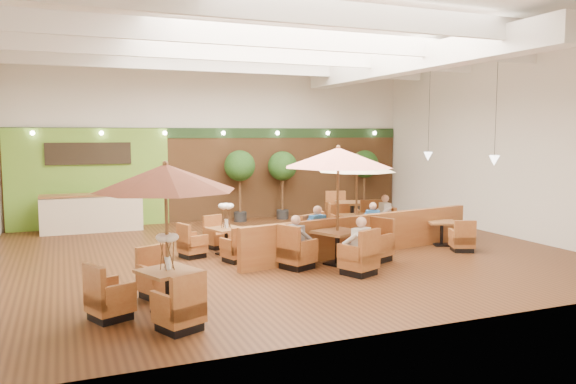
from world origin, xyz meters
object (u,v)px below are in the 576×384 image
table_2 (357,181)px  table_4 (442,234)px  table_1 (338,184)px  table_5 (352,215)px  topiary_1 (282,169)px  booth_divider (365,234)px  service_counter (92,213)px  diner_1 (319,226)px  topiary_2 (365,167)px  diner_0 (359,240)px  table_0 (163,205)px  diner_3 (372,219)px  topiary_0 (240,169)px  diner_2 (297,236)px  diner_4 (383,212)px  table_3 (218,238)px

table_2 → table_4: 2.75m
table_1 → table_5: bearing=34.3°
topiary_1 → booth_divider: bearing=-91.9°
table_1 → service_counter: bearing=103.2°
service_counter → table_1: bearing=-53.4°
table_4 → diner_1: size_ratio=3.04×
topiary_2 → diner_0: 9.34m
table_0 → diner_3: bearing=7.2°
topiary_0 → diner_2: topiary_0 is taller
topiary_0 → topiary_2: bearing=0.0°
table_1 → diner_0: (0.00, -1.02, -1.11)m
topiary_2 → diner_4: topiary_2 is taller
diner_0 → diner_4: (2.82, 3.60, -0.01)m
table_4 → topiary_0: size_ratio=0.98×
table_5 → diner_4: (0.03, -1.84, 0.35)m
table_2 → diner_2: table_2 is taller
service_counter → diner_1: size_ratio=3.78×
table_0 → diner_2: (3.32, 2.07, -1.11)m
service_counter → table_3: (2.73, -4.78, -0.14)m
diner_3 → diner_4: size_ratio=0.91×
booth_divider → table_5: (1.62, 3.64, -0.09)m
table_0 → diner_4: bearing=9.3°
table_5 → diner_0: diner_0 is taller
topiary_2 → table_3: bearing=-144.6°
diner_1 → diner_2: (-1.02, -1.02, -0.01)m
table_1 → table_5: size_ratio=0.98×
table_1 → diner_4: 3.98m
table_3 → topiary_2: size_ratio=1.01×
table_1 → table_3: size_ratio=1.19×
table_2 → topiary_0: bearing=123.8°
service_counter → table_1: (5.05, -6.79, 1.29)m
table_4 → diner_0: bearing=-128.8°
topiary_0 → topiary_1: bearing=0.0°
table_4 → topiary_2: 6.32m
diner_3 → topiary_0: bearing=129.2°
table_1 → topiary_1: bearing=55.4°
table_2 → table_5: bearing=72.9°
diner_1 → diner_3: 2.03m
diner_0 → topiary_2: bearing=37.7°
diner_3 → diner_4: bearing=62.5°
table_3 → diner_0: table_3 is taller
diner_3 → topiary_1: bearing=113.3°
booth_divider → table_3: table_3 is taller
service_counter → topiary_1: 6.55m
table_3 → table_5: bearing=6.4°
diner_0 → diner_2: size_ratio=1.07×
service_counter → table_2: table_2 is taller
service_counter → diner_4: (7.87, -4.21, 0.17)m
topiary_1 → diner_3: topiary_1 is taller
topiary_0 → diner_4: 5.45m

